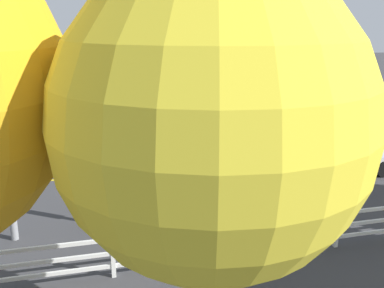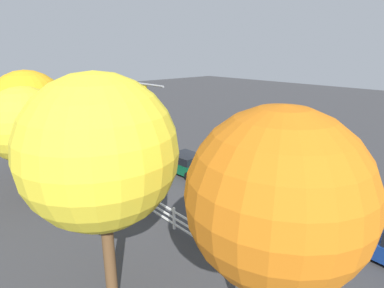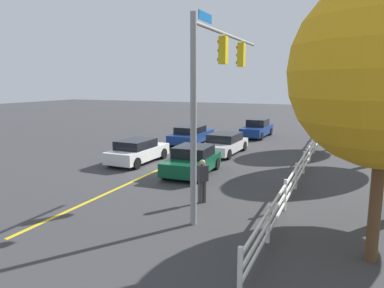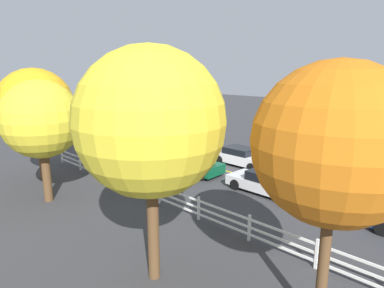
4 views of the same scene
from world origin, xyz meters
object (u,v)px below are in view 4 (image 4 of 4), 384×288
(tree_3, at_px, (41,120))
(car_0, at_px, (241,157))
(pedestrian, at_px, (136,156))
(car_2, at_px, (267,182))
(tree_0, at_px, (36,106))
(car_1, at_px, (336,179))
(car_4, at_px, (195,164))
(tree_1, at_px, (150,123))
(tree_2, at_px, (335,145))

(tree_3, bearing_deg, car_0, -104.76)
(car_0, relative_size, pedestrian, 2.54)
(car_2, xyz_separation_m, tree_0, (11.94, 8.03, 4.16))
(car_1, height_order, tree_0, tree_0)
(car_4, relative_size, pedestrian, 2.40)
(tree_1, xyz_separation_m, tree_3, (9.54, -0.39, -0.91))
(car_0, bearing_deg, tree_1, -64.42)
(car_1, distance_m, car_4, 8.98)
(pedestrian, distance_m, tree_2, 17.64)
(car_2, relative_size, tree_3, 0.71)
(tree_0, bearing_deg, car_2, -146.08)
(car_4, bearing_deg, tree_0, 48.05)
(car_2, distance_m, tree_2, 11.38)
(tree_0, distance_m, tree_1, 13.65)
(car_1, bearing_deg, tree_2, -71.51)
(car_1, distance_m, tree_1, 14.04)
(car_1, bearing_deg, car_0, 177.30)
(car_0, xyz_separation_m, tree_3, (3.43, 13.03, 3.80))
(car_4, xyz_separation_m, pedestrian, (3.90, 2.12, 0.25))
(car_4, distance_m, tree_2, 15.22)
(car_4, distance_m, tree_0, 10.89)
(car_0, height_order, car_4, car_4)
(tree_1, relative_size, tree_3, 1.19)
(car_2, distance_m, tree_1, 10.93)
(car_4, bearing_deg, car_1, -158.82)
(tree_0, relative_size, tree_1, 0.92)
(car_0, bearing_deg, car_4, -104.30)
(tree_0, distance_m, tree_3, 4.21)
(pedestrian, height_order, tree_0, tree_0)
(car_1, distance_m, tree_3, 17.02)
(pedestrian, relative_size, tree_0, 0.24)
(tree_0, bearing_deg, tree_2, 179.98)
(tree_2, bearing_deg, pedestrian, -19.50)
(car_0, relative_size, tree_3, 0.66)
(tree_0, height_order, tree_1, tree_1)
(pedestrian, distance_m, tree_0, 7.32)
(car_2, distance_m, tree_3, 12.85)
(car_0, xyz_separation_m, car_4, (1.07, 3.89, 0.01))
(tree_0, height_order, tree_3, tree_0)
(car_2, xyz_separation_m, tree_2, (-6.64, 8.04, 4.56))
(car_0, xyz_separation_m, car_1, (-7.13, 0.23, -0.01))
(pedestrian, relative_size, tree_3, 0.26)
(car_0, height_order, tree_1, tree_1)
(car_0, height_order, car_2, car_0)
(pedestrian, distance_m, tree_1, 14.05)
(pedestrian, distance_m, tree_3, 8.01)
(tree_3, bearing_deg, tree_1, 177.67)
(car_0, bearing_deg, pedestrian, -128.50)
(car_1, relative_size, tree_2, 0.66)
(tree_1, height_order, tree_2, tree_1)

